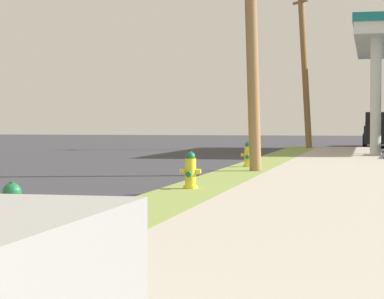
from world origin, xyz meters
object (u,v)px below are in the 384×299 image
fire_hydrant_nearest (12,224)px  utility_pole_background (305,66)px  fire_hydrant_second (190,172)px  fire_hydrant_third (248,156)px  truck_black_at_far_bay (382,131)px

fire_hydrant_nearest → utility_pole_background: (0.16, 34.41, 3.85)m
fire_hydrant_second → utility_pole_background: bearing=89.6°
fire_hydrant_second → fire_hydrant_third: same height
fire_hydrant_third → truck_black_at_far_bay: truck_black_at_far_bay is taller
fire_hydrant_second → fire_hydrant_third: bearing=90.1°
fire_hydrant_nearest → truck_black_at_far_bay: (4.16, 39.62, 0.47)m
utility_pole_background → fire_hydrant_nearest: bearing=-90.3°
utility_pole_background → fire_hydrant_second: bearing=-90.4°
fire_hydrant_second → fire_hydrant_third: (-0.02, 7.90, 0.00)m
fire_hydrant_nearest → truck_black_at_far_bay: 39.84m
fire_hydrant_nearest → fire_hydrant_second: (-0.03, 8.25, 0.00)m
fire_hydrant_third → utility_pole_background: size_ratio=0.09×
fire_hydrant_second → fire_hydrant_third: size_ratio=1.00×
truck_black_at_far_bay → utility_pole_background: bearing=-127.5°
fire_hydrant_second → truck_black_at_far_bay: size_ratio=0.14×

